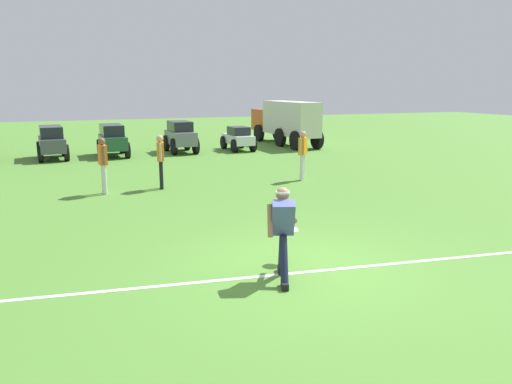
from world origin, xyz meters
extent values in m
plane|color=#518A32|center=(0.00, 0.00, 0.00)|extent=(80.00, 80.00, 0.00)
cube|color=white|center=(0.00, -0.22, 0.00)|extent=(21.37, 2.69, 0.01)
cylinder|color=#191E38|center=(-0.60, -0.23, 0.36)|extent=(0.23, 0.37, 0.72)
cube|color=black|center=(-0.55, -0.08, 0.05)|extent=(0.18, 0.28, 0.10)
cylinder|color=#191E38|center=(-0.70, -0.52, 0.36)|extent=(0.25, 0.45, 0.69)
cube|color=black|center=(-0.75, -0.67, 0.05)|extent=(0.18, 0.28, 0.10)
cube|color=#4C5699|center=(-0.62, -0.29, 0.97)|extent=(0.45, 0.47, 0.58)
sphere|color=#936B4C|center=(-0.59, -0.20, 1.32)|extent=(0.27, 0.27, 0.21)
cylinder|color=white|center=(-0.59, -0.20, 1.35)|extent=(0.27, 0.27, 0.03)
cylinder|color=#936B4C|center=(-0.36, -0.08, 0.82)|extent=(0.26, 0.57, 0.27)
cylinder|color=#936B4C|center=(-0.83, -0.27, 0.94)|extent=(0.17, 0.29, 0.49)
cylinder|color=white|center=(-0.18, 0.37, 0.55)|extent=(0.38, 0.38, 0.05)
cylinder|color=black|center=(-1.06, 7.24, 0.41)|extent=(0.13, 0.13, 0.82)
cylinder|color=black|center=(-1.03, 7.42, 0.41)|extent=(0.13, 0.13, 0.82)
cube|color=orange|center=(-1.05, 7.33, 1.09)|extent=(0.26, 0.37, 0.54)
cylinder|color=tan|center=(-1.09, 7.12, 1.10)|extent=(0.08, 0.08, 0.52)
cylinder|color=tan|center=(-1.01, 7.54, 1.10)|extent=(0.08, 0.08, 0.52)
sphere|color=tan|center=(-1.05, 7.33, 1.46)|extent=(0.23, 0.23, 0.20)
cylinder|color=silver|center=(3.32, 7.00, 0.41)|extent=(0.16, 0.16, 0.82)
cylinder|color=silver|center=(3.45, 7.13, 0.41)|extent=(0.16, 0.16, 0.82)
cube|color=orange|center=(3.39, 7.06, 1.09)|extent=(0.38, 0.38, 0.54)
cylinder|color=tan|center=(3.24, 6.91, 1.10)|extent=(0.10, 0.10, 0.52)
cylinder|color=tan|center=(3.53, 7.21, 1.10)|extent=(0.10, 0.10, 0.52)
sphere|color=tan|center=(3.39, 7.06, 1.46)|extent=(0.28, 0.28, 0.20)
cylinder|color=silver|center=(-2.65, 7.11, 0.41)|extent=(0.12, 0.12, 0.82)
cylinder|color=silver|center=(-2.67, 7.29, 0.41)|extent=(0.12, 0.12, 0.82)
cube|color=orange|center=(-2.66, 7.20, 1.09)|extent=(0.23, 0.36, 0.54)
cylinder|color=brown|center=(-2.64, 6.99, 1.10)|extent=(0.08, 0.08, 0.52)
cylinder|color=brown|center=(-2.68, 7.41, 1.10)|extent=(0.08, 0.08, 0.52)
sphere|color=brown|center=(-2.66, 7.20, 1.46)|extent=(0.22, 0.22, 0.20)
cube|color=#474C51|center=(-4.06, 15.07, 0.60)|extent=(1.10, 2.45, 0.55)
cube|color=#1E232B|center=(-4.07, 15.22, 1.11)|extent=(0.95, 1.85, 0.46)
cylinder|color=black|center=(-4.59, 15.88, 0.33)|extent=(0.22, 0.67, 0.66)
cylinder|color=black|center=(-3.63, 15.94, 0.33)|extent=(0.22, 0.67, 0.66)
cylinder|color=black|center=(-4.49, 14.21, 0.33)|extent=(0.22, 0.67, 0.66)
cylinder|color=black|center=(-3.53, 14.26, 0.33)|extent=(0.22, 0.67, 0.66)
cube|color=#235133|center=(-1.65, 15.05, 0.60)|extent=(1.01, 2.42, 0.55)
cube|color=#1E232B|center=(-1.65, 15.20, 1.11)|extent=(0.88, 1.82, 0.46)
cylinder|color=black|center=(-2.15, 15.88, 0.33)|extent=(0.19, 0.66, 0.66)
cylinder|color=black|center=(-1.19, 15.90, 0.33)|extent=(0.19, 0.66, 0.66)
cylinder|color=black|center=(-2.11, 14.21, 0.33)|extent=(0.19, 0.66, 0.66)
cylinder|color=black|center=(-1.15, 14.23, 0.33)|extent=(0.19, 0.66, 0.66)
cube|color=slate|center=(1.34, 15.27, 0.66)|extent=(1.01, 2.36, 0.60)
cube|color=#1E232B|center=(1.34, 15.32, 1.18)|extent=(0.88, 1.56, 0.44)
cylinder|color=black|center=(0.84, 16.05, 0.36)|extent=(0.19, 0.72, 0.72)
cylinder|color=black|center=(1.82, 16.06, 0.36)|extent=(0.19, 0.72, 0.72)
cylinder|color=black|center=(0.86, 14.49, 0.36)|extent=(0.19, 0.72, 0.72)
cylinder|color=black|center=(1.84, 14.50, 0.36)|extent=(0.19, 0.72, 0.72)
cube|color=silver|center=(4.03, 15.10, 0.51)|extent=(0.92, 2.21, 0.42)
cube|color=#1E232B|center=(4.03, 15.00, 0.91)|extent=(0.80, 1.11, 0.38)
cylinder|color=black|center=(3.57, 15.86, 0.30)|extent=(0.19, 0.60, 0.60)
cylinder|color=black|center=(4.47, 15.87, 0.30)|extent=(0.19, 0.60, 0.60)
cylinder|color=black|center=(3.59, 14.32, 0.30)|extent=(0.19, 0.60, 0.60)
cylinder|color=black|center=(4.49, 14.33, 0.30)|extent=(0.19, 0.60, 0.60)
cube|color=#CC4C19|center=(6.94, 18.72, 1.12)|extent=(1.12, 1.74, 1.15)
cube|color=silver|center=(7.05, 15.77, 1.38)|extent=(1.32, 4.24, 1.65)
cylinder|color=black|center=(6.37, 18.35, 0.45)|extent=(0.28, 0.91, 0.90)
cylinder|color=black|center=(7.52, 18.40, 0.45)|extent=(0.28, 0.91, 0.90)
cylinder|color=black|center=(6.48, 15.75, 0.45)|extent=(0.28, 0.91, 0.90)
cylinder|color=black|center=(7.63, 15.79, 0.45)|extent=(0.28, 0.91, 0.90)
cylinder|color=black|center=(6.55, 14.10, 0.45)|extent=(0.28, 0.91, 0.90)
cylinder|color=black|center=(7.70, 14.14, 0.45)|extent=(0.28, 0.91, 0.90)
camera|label=1|loc=(-3.66, -6.96, 2.92)|focal=35.00mm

